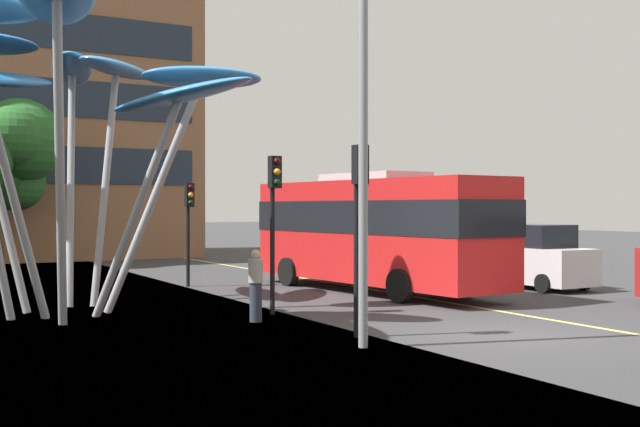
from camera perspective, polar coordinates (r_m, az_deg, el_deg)
name	(u,v)px	position (r m, az deg, el deg)	size (l,w,h in m)	color
ground	(486,340)	(16.71, 11.90, -8.95)	(120.00, 240.00, 0.10)	#38383A
red_bus	(374,227)	(25.02, 3.93, -0.98)	(3.48, 10.34, 3.76)	red
leaf_sculpture	(56,64)	(20.59, -18.56, 10.25)	(9.95, 11.62, 7.70)	#9EA0A5
traffic_light_kerb_near	(359,199)	(16.13, 2.85, 1.07)	(0.28, 0.42, 3.95)	black
traffic_light_kerb_far	(274,200)	(19.61, -3.35, 0.96)	(0.28, 0.42, 3.95)	black
traffic_light_island_mid	(189,212)	(26.80, -9.46, 0.14)	(0.28, 0.42, 3.49)	black
car_parked_mid	(535,258)	(27.03, 15.31, -3.15)	(1.95, 4.01, 2.11)	silver
car_parked_far	(417,247)	(32.83, 7.07, -2.45)	(1.98, 3.80, 2.17)	gray
street_lamp	(375,58)	(15.43, 4.02, 11.13)	(1.45, 0.44, 8.91)	gray
tree_pavement_near	(4,154)	(37.53, -21.90, 4.04)	(5.61, 4.88, 7.56)	brown
pedestrian	(256,286)	(18.51, -4.67, -5.22)	(0.34, 0.34, 1.69)	#2D3342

